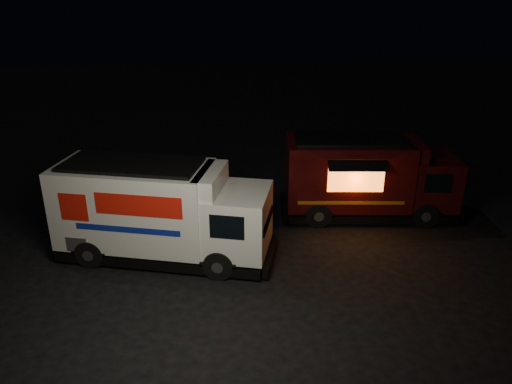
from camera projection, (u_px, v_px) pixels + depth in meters
name	position (u px, v px, depth m)	size (l,w,h in m)	color
ground	(229.00, 271.00, 14.51)	(80.00, 80.00, 0.00)	black
white_truck	(164.00, 212.00, 14.76)	(6.56, 2.24, 2.98)	silver
red_truck	(370.00, 177.00, 17.51)	(6.19, 2.28, 2.88)	#380A0B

